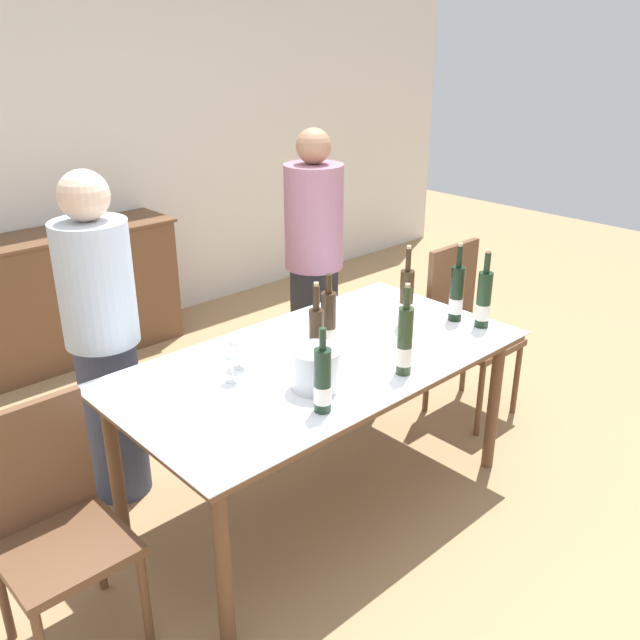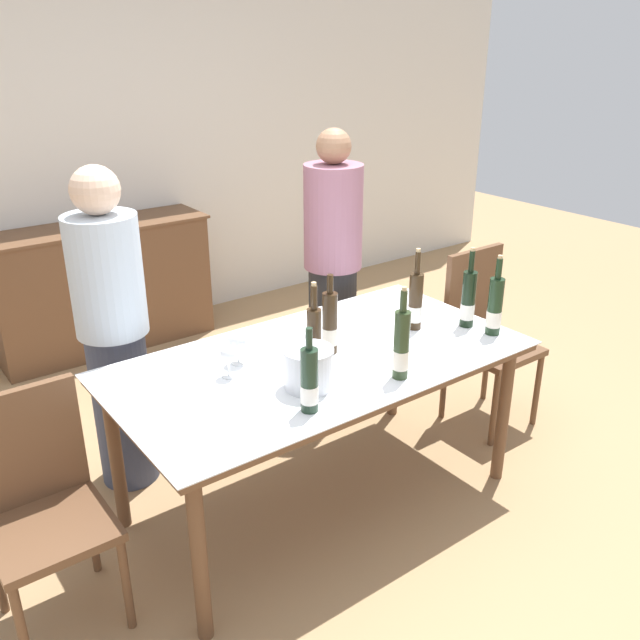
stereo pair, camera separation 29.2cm
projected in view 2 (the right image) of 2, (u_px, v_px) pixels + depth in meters
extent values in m
plane|color=#A37F56|center=(320.00, 499.00, 3.30)|extent=(12.00, 12.00, 0.00)
cube|color=silver|center=(93.00, 142.00, 4.69)|extent=(8.00, 0.10, 2.80)
cube|color=brown|center=(103.00, 288.00, 4.77)|extent=(1.48, 0.44, 0.87)
cube|color=brown|center=(94.00, 227.00, 4.59)|extent=(1.52, 0.46, 0.02)
cylinder|color=brown|center=(199.00, 560.00, 2.41)|extent=(0.06, 0.06, 0.72)
cylinder|color=brown|center=(503.00, 415.00, 3.32)|extent=(0.06, 0.06, 0.72)
cylinder|color=brown|center=(116.00, 458.00, 2.99)|extent=(0.06, 0.06, 0.72)
cylinder|color=brown|center=(394.00, 358.00, 3.91)|extent=(0.06, 0.06, 0.72)
cube|color=brown|center=(320.00, 362.00, 3.01)|extent=(1.82, 0.95, 0.04)
cube|color=white|center=(320.00, 358.00, 3.00)|extent=(1.85, 0.98, 0.01)
cylinder|color=silver|center=(308.00, 368.00, 2.71)|extent=(0.20, 0.20, 0.17)
cylinder|color=silver|center=(308.00, 350.00, 2.68)|extent=(0.21, 0.21, 0.01)
cylinder|color=black|center=(468.00, 299.00, 3.27)|extent=(0.07, 0.07, 0.28)
cylinder|color=white|center=(467.00, 311.00, 3.30)|extent=(0.07, 0.07, 0.08)
cylinder|color=black|center=(472.00, 262.00, 3.20)|extent=(0.03, 0.03, 0.10)
cylinder|color=tan|center=(473.00, 249.00, 3.17)|extent=(0.02, 0.02, 0.02)
cylinder|color=#28381E|center=(401.00, 345.00, 2.77)|extent=(0.07, 0.07, 0.29)
cylinder|color=silver|center=(401.00, 359.00, 2.79)|extent=(0.07, 0.07, 0.08)
cylinder|color=#28381E|center=(404.00, 301.00, 2.69)|extent=(0.03, 0.03, 0.09)
cylinder|color=tan|center=(404.00, 289.00, 2.67)|extent=(0.02, 0.02, 0.02)
cylinder|color=#332314|center=(415.00, 302.00, 3.24)|extent=(0.07, 0.07, 0.28)
cylinder|color=white|center=(415.00, 313.00, 3.27)|extent=(0.07, 0.07, 0.08)
cylinder|color=#332314|center=(418.00, 263.00, 3.17)|extent=(0.03, 0.03, 0.11)
cylinder|color=tan|center=(418.00, 250.00, 3.14)|extent=(0.02, 0.02, 0.02)
cylinder|color=black|center=(495.00, 307.00, 3.19)|extent=(0.07, 0.07, 0.28)
cylinder|color=silver|center=(494.00, 318.00, 3.21)|extent=(0.07, 0.07, 0.08)
cylinder|color=black|center=(499.00, 269.00, 3.11)|extent=(0.03, 0.03, 0.10)
cylinder|color=tan|center=(500.00, 257.00, 3.09)|extent=(0.02, 0.02, 0.02)
cylinder|color=#1E3323|center=(309.00, 380.00, 2.53)|extent=(0.07, 0.07, 0.26)
cylinder|color=white|center=(309.00, 394.00, 2.55)|extent=(0.07, 0.07, 0.07)
cylinder|color=#1E3323|center=(309.00, 339.00, 2.46)|extent=(0.03, 0.03, 0.09)
cylinder|color=#332314|center=(314.00, 338.00, 2.87)|extent=(0.06, 0.06, 0.26)
cylinder|color=silver|center=(314.00, 351.00, 2.89)|extent=(0.06, 0.06, 0.07)
cylinder|color=#332314|center=(314.00, 298.00, 2.80)|extent=(0.03, 0.03, 0.10)
cylinder|color=tan|center=(314.00, 284.00, 2.77)|extent=(0.02, 0.02, 0.02)
cylinder|color=#332314|center=(330.00, 323.00, 3.00)|extent=(0.07, 0.07, 0.28)
cylinder|color=silver|center=(330.00, 336.00, 3.02)|extent=(0.07, 0.07, 0.08)
cylinder|color=#332314|center=(330.00, 284.00, 2.92)|extent=(0.03, 0.03, 0.09)
cylinder|color=white|center=(304.00, 359.00, 2.98)|extent=(0.07, 0.07, 0.00)
cylinder|color=white|center=(304.00, 352.00, 2.97)|extent=(0.01, 0.01, 0.06)
sphere|color=white|center=(304.00, 340.00, 2.94)|extent=(0.08, 0.08, 0.08)
cylinder|color=white|center=(229.00, 376.00, 2.83)|extent=(0.06, 0.06, 0.00)
cylinder|color=white|center=(229.00, 367.00, 2.81)|extent=(0.01, 0.01, 0.08)
sphere|color=white|center=(228.00, 354.00, 2.79)|extent=(0.07, 0.07, 0.07)
cylinder|color=white|center=(239.00, 363.00, 2.94)|extent=(0.07, 0.07, 0.00)
cylinder|color=white|center=(238.00, 355.00, 2.93)|extent=(0.01, 0.01, 0.07)
sphere|color=white|center=(238.00, 340.00, 2.90)|extent=(0.09, 0.09, 0.09)
cylinder|color=brown|center=(22.00, 633.00, 2.30)|extent=(0.03, 0.03, 0.41)
cylinder|color=brown|center=(126.00, 584.00, 2.51)|extent=(0.03, 0.03, 0.41)
cylinder|color=brown|center=(91.00, 530.00, 2.78)|extent=(0.03, 0.03, 0.41)
cube|color=brown|center=(51.00, 529.00, 2.45)|extent=(0.42, 0.42, 0.04)
cube|color=brown|center=(24.00, 446.00, 2.50)|extent=(0.42, 0.04, 0.47)
cylinder|color=brown|center=(494.00, 410.00, 3.65)|extent=(0.03, 0.03, 0.44)
cylinder|color=brown|center=(537.00, 390.00, 3.85)|extent=(0.03, 0.03, 0.44)
cylinder|color=brown|center=(444.00, 384.00, 3.92)|extent=(0.03, 0.03, 0.44)
cylinder|color=brown|center=(486.00, 366.00, 4.12)|extent=(0.03, 0.03, 0.44)
cube|color=brown|center=(494.00, 349.00, 3.79)|extent=(0.42, 0.42, 0.04)
cube|color=brown|center=(472.00, 293.00, 3.83)|extent=(0.42, 0.04, 0.52)
cylinder|color=#383F56|center=(123.00, 407.00, 3.32)|extent=(0.28, 0.28, 0.80)
cylinder|color=silver|center=(106.00, 276.00, 3.05)|extent=(0.33, 0.33, 0.56)
sphere|color=beige|center=(95.00, 190.00, 2.90)|extent=(0.22, 0.22, 0.22)
cylinder|color=#262628|center=(332.00, 335.00, 4.05)|extent=(0.28, 0.28, 0.86)
cylinder|color=#9E667A|center=(333.00, 217.00, 3.77)|extent=(0.33, 0.33, 0.58)
sphere|color=#A37556|center=(334.00, 146.00, 3.62)|extent=(0.19, 0.19, 0.19)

